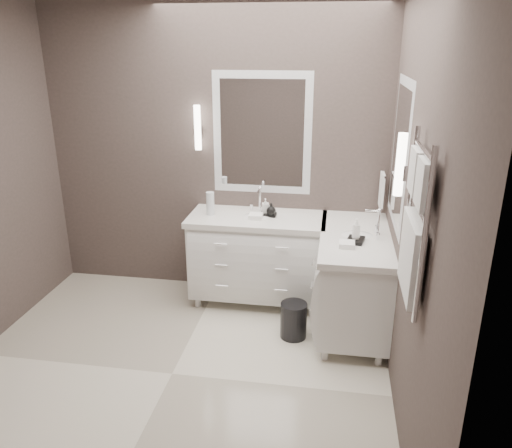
% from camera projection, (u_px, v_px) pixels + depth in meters
% --- Properties ---
extents(floor, '(3.20, 3.00, 0.01)m').
position_uv_depth(floor, '(172.00, 374.00, 3.72)').
color(floor, white).
rests_on(floor, ground).
extents(wall_back, '(3.20, 0.01, 2.70)m').
position_uv_depth(wall_back, '(214.00, 154.00, 4.65)').
color(wall_back, '#473C38').
rests_on(wall_back, floor).
extents(wall_front, '(3.20, 0.01, 2.70)m').
position_uv_depth(wall_front, '(25.00, 321.00, 1.86)').
color(wall_front, '#473C38').
rests_on(wall_front, floor).
extents(wall_right, '(0.01, 3.00, 2.70)m').
position_uv_depth(wall_right, '(414.00, 214.00, 3.02)').
color(wall_right, '#473C38').
rests_on(wall_right, floor).
extents(vanity_back, '(1.24, 0.59, 0.97)m').
position_uv_depth(vanity_back, '(257.00, 253.00, 4.62)').
color(vanity_back, white).
rests_on(vanity_back, floor).
extents(vanity_right, '(0.59, 1.24, 0.97)m').
position_uv_depth(vanity_right, '(354.00, 275.00, 4.19)').
color(vanity_right, white).
rests_on(vanity_right, floor).
extents(mirror_back, '(0.90, 0.02, 1.10)m').
position_uv_depth(mirror_back, '(262.00, 134.00, 4.50)').
color(mirror_back, white).
rests_on(mirror_back, wall_back).
extents(mirror_right, '(0.02, 0.90, 1.10)m').
position_uv_depth(mirror_right, '(400.00, 154.00, 3.70)').
color(mirror_right, white).
rests_on(mirror_right, wall_right).
extents(sconce_back, '(0.06, 0.06, 0.40)m').
position_uv_depth(sconce_back, '(198.00, 129.00, 4.52)').
color(sconce_back, white).
rests_on(sconce_back, wall_back).
extents(sconce_right, '(0.06, 0.06, 0.40)m').
position_uv_depth(sconce_right, '(400.00, 166.00, 3.15)').
color(sconce_right, white).
rests_on(sconce_right, wall_right).
extents(towel_bar_corner, '(0.03, 0.22, 0.30)m').
position_uv_depth(towel_bar_corner, '(382.00, 189.00, 4.37)').
color(towel_bar_corner, white).
rests_on(towel_bar_corner, wall_right).
extents(towel_ladder, '(0.06, 0.58, 0.90)m').
position_uv_depth(towel_ladder, '(414.00, 230.00, 2.64)').
color(towel_ladder, white).
rests_on(towel_ladder, wall_right).
extents(waste_bin, '(0.28, 0.28, 0.31)m').
position_uv_depth(waste_bin, '(294.00, 320.00, 4.15)').
color(waste_bin, black).
rests_on(waste_bin, floor).
extents(amenity_tray_back, '(0.15, 0.11, 0.02)m').
position_uv_depth(amenity_tray_back, '(268.00, 214.00, 4.51)').
color(amenity_tray_back, black).
rests_on(amenity_tray_back, vanity_back).
extents(amenity_tray_right, '(0.16, 0.19, 0.03)m').
position_uv_depth(amenity_tray_right, '(356.00, 240.00, 3.93)').
color(amenity_tray_right, black).
rests_on(amenity_tray_right, vanity_right).
extents(water_bottle, '(0.10, 0.10, 0.21)m').
position_uv_depth(water_bottle, '(210.00, 203.00, 4.51)').
color(water_bottle, silver).
rests_on(water_bottle, vanity_back).
extents(soap_bottle_a, '(0.07, 0.07, 0.13)m').
position_uv_depth(soap_bottle_a, '(265.00, 206.00, 4.51)').
color(soap_bottle_a, white).
rests_on(soap_bottle_a, amenity_tray_back).
extents(soap_bottle_b, '(0.09, 0.09, 0.11)m').
position_uv_depth(soap_bottle_b, '(271.00, 209.00, 4.46)').
color(soap_bottle_b, black).
rests_on(soap_bottle_b, amenity_tray_back).
extents(soap_bottle_c, '(0.07, 0.07, 0.17)m').
position_uv_depth(soap_bottle_c, '(356.00, 229.00, 3.89)').
color(soap_bottle_c, white).
rests_on(soap_bottle_c, amenity_tray_right).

